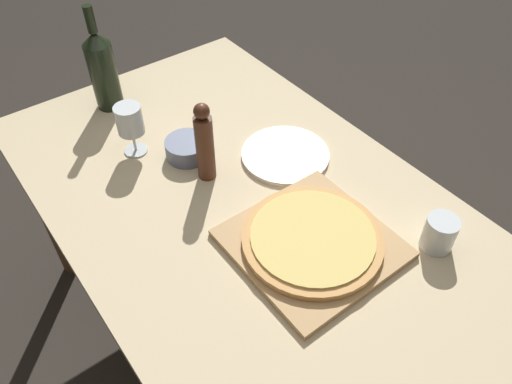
% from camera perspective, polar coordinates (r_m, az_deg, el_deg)
% --- Properties ---
extents(ground_plane, '(12.00, 12.00, 0.00)m').
position_cam_1_polar(ground_plane, '(1.92, -0.90, -16.21)').
color(ground_plane, '#2D2823').
extents(dining_table, '(0.91, 1.51, 0.74)m').
position_cam_1_polar(dining_table, '(1.39, -1.19, -3.31)').
color(dining_table, '#CCB78E').
rests_on(dining_table, ground_plane).
extents(cutting_board, '(0.36, 0.36, 0.02)m').
position_cam_1_polar(cutting_board, '(1.22, 6.39, -5.88)').
color(cutting_board, tan).
rests_on(cutting_board, dining_table).
extents(pizza, '(0.34, 0.34, 0.02)m').
position_cam_1_polar(pizza, '(1.20, 6.47, -5.27)').
color(pizza, tan).
rests_on(pizza, cutting_board).
extents(wine_bottle, '(0.08, 0.08, 0.33)m').
position_cam_1_polar(wine_bottle, '(1.64, -17.14, 13.26)').
color(wine_bottle, black).
rests_on(wine_bottle, dining_table).
extents(pepper_mill, '(0.05, 0.05, 0.24)m').
position_cam_1_polar(pepper_mill, '(1.32, -5.90, 5.53)').
color(pepper_mill, '#4C2819').
rests_on(pepper_mill, dining_table).
extents(wine_glass, '(0.08, 0.08, 0.16)m').
position_cam_1_polar(wine_glass, '(1.44, -14.24, 7.84)').
color(wine_glass, silver).
rests_on(wine_glass, dining_table).
extents(small_bowl, '(0.12, 0.12, 0.05)m').
position_cam_1_polar(small_bowl, '(1.45, -7.88, 4.96)').
color(small_bowl, slate).
rests_on(small_bowl, dining_table).
extents(drinking_tumbler, '(0.08, 0.08, 0.09)m').
position_cam_1_polar(drinking_tumbler, '(1.26, 20.22, -4.45)').
color(drinking_tumbler, silver).
rests_on(drinking_tumbler, dining_table).
extents(dinner_plate, '(0.25, 0.25, 0.01)m').
position_cam_1_polar(dinner_plate, '(1.44, 3.35, 4.26)').
color(dinner_plate, silver).
rests_on(dinner_plate, dining_table).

